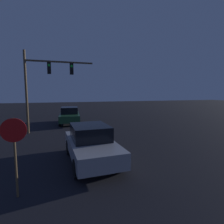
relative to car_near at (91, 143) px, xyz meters
The scene contains 4 objects.
car_near is the anchor object (origin of this frame).
car_far 10.53m from the car_near, 91.26° to the left, with size 2.25×4.55×1.68m.
traffic_signal_mast 8.12m from the car_near, 108.37° to the left, with size 5.25×0.30×6.37m.
stop_sign 3.53m from the car_near, 141.65° to the right, with size 0.72×0.07×2.45m.
Camera 1 is at (-3.57, 1.74, 3.20)m, focal length 28.00 mm.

